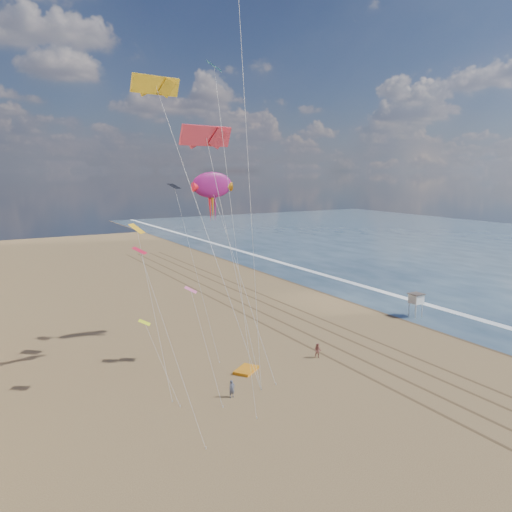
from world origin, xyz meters
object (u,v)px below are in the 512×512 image
Objects in this scene: lifeguard_stand at (416,299)px; grounded_kite at (246,370)px; show_kite at (212,185)px; kite_flyer_a at (232,389)px; kite_flyer_b at (318,351)px.

grounded_kite is at bearing -170.44° from lifeguard_stand.
kite_flyer_a is (-5.18, -14.20, -16.10)m from show_kite.
lifeguard_stand reaches higher than kite_flyer_a.
show_kite reaches higher than kite_flyer_b.
show_kite is (-25.68, 5.50, 14.49)m from lifeguard_stand.
kite_flyer_a is (-30.86, -8.70, -1.60)m from lifeguard_stand.
kite_flyer_b is at bearing -39.16° from grounded_kite.
grounded_kite is at bearing -142.34° from kite_flyer_b.
lifeguard_stand is 2.03× the size of kite_flyer_b.
lifeguard_stand is 20.19m from kite_flyer_b.
kite_flyer_a is (-3.61, -4.11, 0.60)m from grounded_kite.
kite_flyer_b is (7.81, -0.60, 0.61)m from grounded_kite.
kite_flyer_a is 0.99× the size of kite_flyer_b.
kite_flyer_b reaches higher than kite_flyer_a.
lifeguard_stand is 27.72m from grounded_kite.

